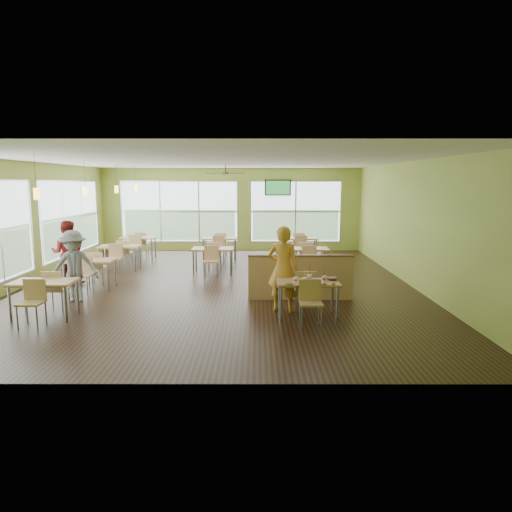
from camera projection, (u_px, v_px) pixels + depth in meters
The scene contains 20 objects.
room at pixel (218, 224), 11.77m from camera, with size 12.00×12.04×3.20m.
window_bays at pixel (145, 219), 14.83m from camera, with size 9.24×10.24×2.38m.
main_table at pixel (308, 287), 8.96m from camera, with size 1.22×1.52×0.87m.
half_wall_divider at pixel (301, 277), 10.41m from camera, with size 2.40×0.14×1.04m.
dining_tables at pixel (188, 251), 13.62m from camera, with size 6.92×8.72×0.87m.
pendant_lights at pixel (102, 190), 12.30m from camera, with size 0.11×7.31×0.86m.
ceiling_fan at pixel (226, 173), 14.51m from camera, with size 1.25×1.25×0.29m.
tv_backwall at pixel (278, 188), 17.44m from camera, with size 1.00×0.07×0.60m.
man_plaid at pixel (283, 269), 9.40m from camera, with size 0.66×0.43×1.80m, color orange.
patron_maroon at pixel (68, 253), 11.90m from camera, with size 0.82×0.64×1.69m, color maroon.
patron_grey at pixel (74, 266), 10.22m from camera, with size 1.04×0.60×1.61m, color slate.
cup_blue at pixel (295, 280), 8.80m from camera, with size 0.08×0.08×0.29m.
cup_yellow at pixel (305, 280), 8.74m from camera, with size 0.08×0.08×0.31m.
cup_red_near at pixel (309, 278), 8.87m from camera, with size 0.10×0.10×0.37m.
cup_red_far at pixel (324, 279), 8.87m from camera, with size 0.09×0.09×0.32m.
food_basket at pixel (332, 279), 9.04m from camera, with size 0.22×0.22×0.05m.
ketchup_cup at pixel (333, 284), 8.65m from camera, with size 0.06×0.06×0.03m, color #B52200.
wrapper_left at pixel (289, 284), 8.64m from camera, with size 0.16×0.14×0.04m, color #A67750.
wrapper_mid at pixel (305, 279), 8.99m from camera, with size 0.22×0.20×0.05m, color #A67750.
wrapper_right at pixel (324, 284), 8.65m from camera, with size 0.12×0.11×0.03m, color #A67750.
Camera 1 is at (1.00, -11.74, 2.68)m, focal length 32.00 mm.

